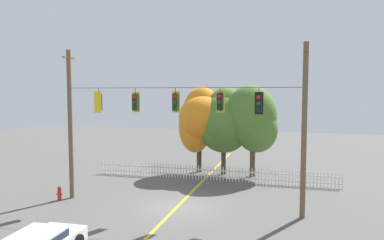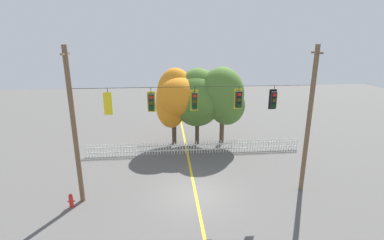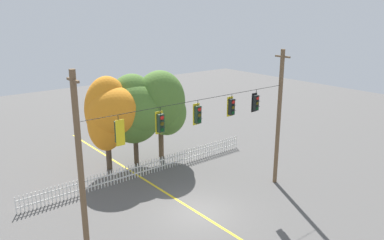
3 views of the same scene
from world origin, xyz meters
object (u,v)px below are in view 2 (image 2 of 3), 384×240
at_px(autumn_maple_near_fence, 176,98).
at_px(traffic_signal_eastbound_side, 108,103).
at_px(traffic_signal_northbound_primary, 273,100).
at_px(traffic_signal_southbound_primary, 238,99).
at_px(traffic_signal_westbound_side, 151,102).
at_px(traffic_signal_northbound_secondary, 195,101).
at_px(autumn_maple_mid, 198,98).
at_px(fire_hydrant, 71,201).
at_px(autumn_oak_far_east, 223,98).

bearing_deg(autumn_maple_near_fence, traffic_signal_eastbound_side, -114.08).
relative_size(traffic_signal_northbound_primary, autumn_maple_near_fence, 0.20).
distance_m(traffic_signal_southbound_primary, traffic_signal_northbound_primary, 1.99).
height_order(traffic_signal_westbound_side, traffic_signal_southbound_primary, same).
bearing_deg(traffic_signal_northbound_secondary, traffic_signal_westbound_side, -180.00).
bearing_deg(traffic_signal_southbound_primary, autumn_maple_mid, 98.36).
xyz_separation_m(traffic_signal_westbound_side, fire_hydrant, (-4.59, -0.62, -5.34)).
height_order(traffic_signal_northbound_secondary, traffic_signal_southbound_primary, same).
distance_m(autumn_maple_near_fence, fire_hydrant, 11.77).
relative_size(traffic_signal_southbound_primary, autumn_maple_mid, 0.20).
xyz_separation_m(traffic_signal_westbound_side, autumn_maple_mid, (3.52, 8.54, -1.61)).
bearing_deg(autumn_maple_mid, traffic_signal_northbound_primary, -69.18).
bearing_deg(autumn_maple_mid, fire_hydrant, -131.55).
bearing_deg(traffic_signal_northbound_secondary, autumn_oak_far_east, 67.92).
xyz_separation_m(traffic_signal_northbound_secondary, autumn_maple_mid, (1.18, 8.54, -1.63)).
xyz_separation_m(traffic_signal_northbound_primary, autumn_maple_mid, (-3.25, 8.54, -1.61)).
height_order(traffic_signal_northbound_secondary, autumn_oak_far_east, autumn_oak_far_east).
height_order(traffic_signal_northbound_primary, autumn_maple_mid, autumn_maple_mid).
height_order(traffic_signal_westbound_side, autumn_oak_far_east, autumn_oak_far_east).
bearing_deg(fire_hydrant, traffic_signal_eastbound_side, 14.36).
bearing_deg(autumn_oak_far_east, autumn_maple_mid, 169.52).
height_order(traffic_signal_westbound_side, autumn_maple_mid, autumn_maple_mid).
xyz_separation_m(traffic_signal_westbound_side, autumn_maple_near_fence, (1.62, 8.64, -1.56)).
relative_size(traffic_signal_westbound_side, fire_hydrant, 1.69).
xyz_separation_m(traffic_signal_southbound_primary, autumn_maple_near_fence, (-3.16, 8.64, -1.63)).
xyz_separation_m(traffic_signal_northbound_secondary, autumn_oak_far_east, (3.30, 8.15, -1.56)).
height_order(traffic_signal_eastbound_side, traffic_signal_northbound_primary, same).
distance_m(traffic_signal_northbound_secondary, fire_hydrant, 8.79).
bearing_deg(traffic_signal_westbound_side, traffic_signal_northbound_primary, 0.00).
bearing_deg(traffic_signal_northbound_primary, autumn_maple_near_fence, 120.81).
distance_m(traffic_signal_westbound_side, fire_hydrant, 7.07).
xyz_separation_m(traffic_signal_eastbound_side, traffic_signal_northbound_secondary, (4.59, 0.02, 0.03)).
height_order(traffic_signal_southbound_primary, autumn_maple_mid, autumn_maple_mid).
height_order(traffic_signal_northbound_secondary, traffic_signal_northbound_primary, same).
xyz_separation_m(traffic_signal_southbound_primary, fire_hydrant, (-9.37, -0.62, -5.40)).
bearing_deg(autumn_maple_mid, traffic_signal_eastbound_side, -124.01).
bearing_deg(traffic_signal_westbound_side, traffic_signal_southbound_primary, 0.00).
height_order(autumn_maple_mid, autumn_oak_far_east, autumn_oak_far_east).
height_order(traffic_signal_eastbound_side, traffic_signal_southbound_primary, same).
xyz_separation_m(traffic_signal_northbound_secondary, traffic_signal_northbound_primary, (4.43, -0.00, -0.03)).
relative_size(traffic_signal_eastbound_side, traffic_signal_westbound_side, 1.03).
distance_m(traffic_signal_westbound_side, autumn_maple_mid, 9.37).
bearing_deg(traffic_signal_southbound_primary, traffic_signal_westbound_side, -180.00).
relative_size(traffic_signal_westbound_side, autumn_maple_mid, 0.20).
bearing_deg(traffic_signal_eastbound_side, autumn_maple_near_fence, 65.92).
bearing_deg(autumn_oak_far_east, traffic_signal_westbound_side, -124.70).
xyz_separation_m(traffic_signal_northbound_secondary, traffic_signal_southbound_primary, (2.44, -0.00, 0.03)).
bearing_deg(traffic_signal_westbound_side, traffic_signal_eastbound_side, -179.52).
relative_size(autumn_oak_far_east, fire_hydrant, 8.45).
distance_m(autumn_maple_mid, fire_hydrant, 12.79).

